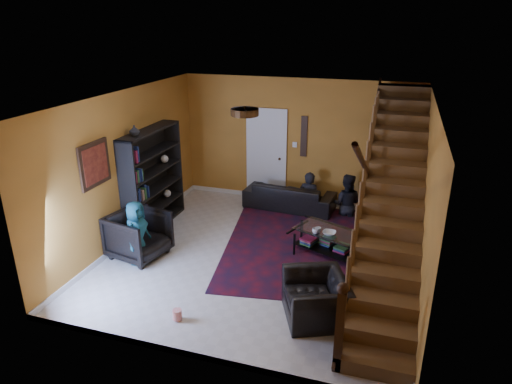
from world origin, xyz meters
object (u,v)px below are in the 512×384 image
sofa (290,196)px  armchair_right (316,298)px  armchair_left (139,235)px  bookshelf (154,181)px  coffee_table (327,240)px

sofa → armchair_right: size_ratio=2.06×
sofa → armchair_right: 3.95m
armchair_right → armchair_left: bearing=-127.0°
bookshelf → coffee_table: 3.58m
sofa → coffee_table: size_ratio=1.51×
bookshelf → armchair_left: (0.35, -1.24, -0.55)m
sofa → armchair_right: (1.29, -3.74, 0.02)m
armchair_right → sofa: bearing=175.7°
sofa → armchair_right: armchair_right is taller
armchair_left → armchair_right: bearing=-91.9°
armchair_left → coffee_table: armchair_left is taller
bookshelf → armchair_right: (3.66, -2.04, -0.65)m
coffee_table → sofa: bearing=122.5°
bookshelf → sofa: bookshelf is taller
sofa → armchair_right: bearing=113.4°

